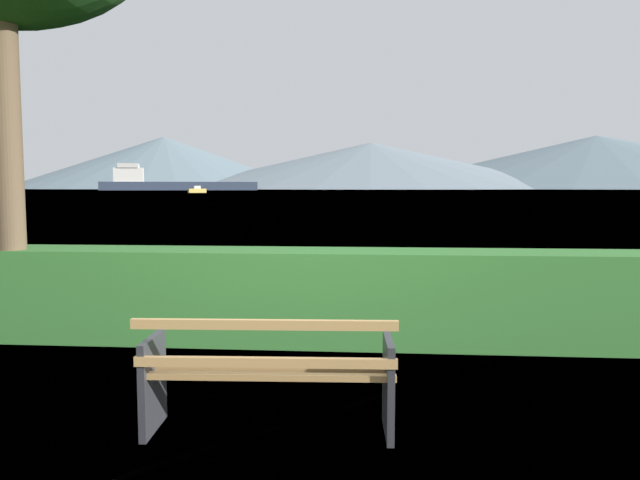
# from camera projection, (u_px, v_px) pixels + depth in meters

# --- Properties ---
(ground_plane) EXTENTS (1400.00, 1400.00, 0.00)m
(ground_plane) POSITION_uv_depth(u_px,v_px,m) (270.00, 430.00, 4.39)
(ground_plane) COLOR olive
(water_surface) EXTENTS (620.00, 620.00, 0.00)m
(water_surface) POSITION_uv_depth(u_px,v_px,m) (370.00, 190.00, 309.39)
(water_surface) COLOR slate
(water_surface) RESTS_ON ground_plane
(park_bench) EXTENTS (1.77, 0.65, 0.87)m
(park_bench) POSITION_uv_depth(u_px,v_px,m) (269.00, 374.00, 4.30)
(park_bench) COLOR tan
(park_bench) RESTS_ON ground_plane
(hedge_row) EXTENTS (8.37, 0.80, 1.03)m
(hedge_row) POSITION_uv_depth(u_px,v_px,m) (307.00, 296.00, 6.86)
(hedge_row) COLOR #387A33
(hedge_row) RESTS_ON ground_plane
(cargo_ship_large) EXTENTS (75.31, 32.33, 12.91)m
(cargo_ship_large) POSITION_uv_depth(u_px,v_px,m) (168.00, 183.00, 303.42)
(cargo_ship_large) COLOR #2D384C
(cargo_ship_large) RESTS_ON water_surface
(fishing_boat_near) EXTENTS (5.04, 3.85, 2.01)m
(fishing_boat_near) POSITION_uv_depth(u_px,v_px,m) (197.00, 190.00, 176.20)
(fishing_boat_near) COLOR gold
(fishing_boat_near) RESTS_ON water_surface
(distant_hills) EXTENTS (752.43, 446.99, 49.98)m
(distant_hills) POSITION_uv_depth(u_px,v_px,m) (454.00, 163.00, 570.70)
(distant_hills) COLOR slate
(distant_hills) RESTS_ON ground_plane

